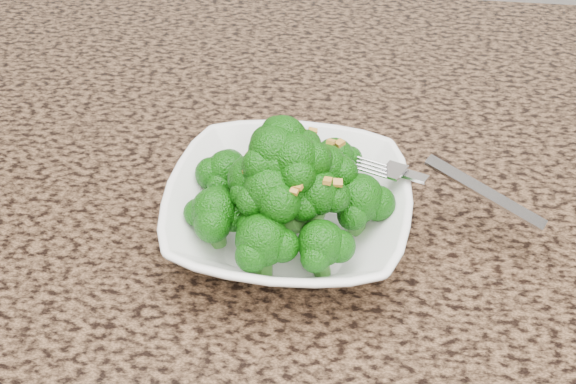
# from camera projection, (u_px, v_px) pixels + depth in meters

# --- Properties ---
(granite_counter) EXTENTS (1.64, 1.04, 0.03)m
(granite_counter) POSITION_uv_depth(u_px,v_px,m) (331.00, 270.00, 0.63)
(granite_counter) COLOR brown
(granite_counter) RESTS_ON cabinet
(bowl) EXTENTS (0.21, 0.21, 0.05)m
(bowl) POSITION_uv_depth(u_px,v_px,m) (288.00, 213.00, 0.63)
(bowl) COLOR white
(bowl) RESTS_ON granite_counter
(broccoli_pile) EXTENTS (0.19, 0.19, 0.08)m
(broccoli_pile) POSITION_uv_depth(u_px,v_px,m) (288.00, 155.00, 0.59)
(broccoli_pile) COLOR #125C0A
(broccoli_pile) RESTS_ON bowl
(garlic_topping) EXTENTS (0.11, 0.11, 0.01)m
(garlic_topping) POSITION_uv_depth(u_px,v_px,m) (288.00, 113.00, 0.56)
(garlic_topping) COLOR gold
(garlic_topping) RESTS_ON broccoli_pile
(fork) EXTENTS (0.18, 0.11, 0.01)m
(fork) POSITION_uv_depth(u_px,v_px,m) (420.00, 177.00, 0.62)
(fork) COLOR silver
(fork) RESTS_ON bowl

